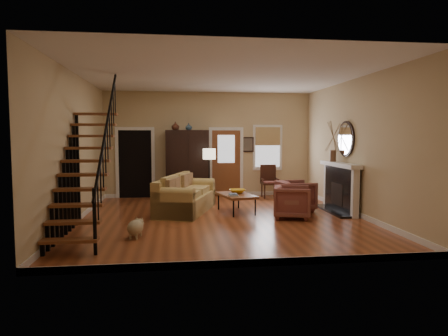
{
  "coord_description": "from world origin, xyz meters",
  "views": [
    {
      "loc": [
        -1.09,
        -9.13,
        1.92
      ],
      "look_at": [
        0.1,
        0.4,
        1.15
      ],
      "focal_mm": 32.0,
      "sensor_mm": 36.0,
      "label": 1
    }
  ],
  "objects": [
    {
      "name": "books",
      "position": [
        0.33,
        0.38,
        0.49
      ],
      "size": [
        0.22,
        0.3,
        0.06
      ],
      "primitive_type": null,
      "color": "beige",
      "rests_on": "coffee_table"
    },
    {
      "name": "floor_lamp",
      "position": [
        -0.12,
        2.04,
        0.79
      ],
      "size": [
        0.42,
        0.42,
        1.57
      ],
      "primitive_type": null,
      "rotation": [
        0.0,
        0.0,
        0.17
      ],
      "color": "black",
      "rests_on": "ground"
    },
    {
      "name": "staircase",
      "position": [
        -2.78,
        -1.3,
        1.6
      ],
      "size": [
        0.94,
        2.8,
        3.2
      ],
      "primitive_type": null,
      "color": "brown",
      "rests_on": "ground"
    },
    {
      "name": "armchair_left",
      "position": [
        1.64,
        -0.17,
        0.38
      ],
      "size": [
        1.03,
        1.01,
        0.77
      ],
      "primitive_type": "imported",
      "rotation": [
        0.0,
        0.0,
        1.3
      ],
      "color": "maroon",
      "rests_on": "ground"
    },
    {
      "name": "vase_a",
      "position": [
        -1.05,
        3.05,
        2.22
      ],
      "size": [
        0.24,
        0.24,
        0.25
      ],
      "primitive_type": "imported",
      "color": "#4C2619",
      "rests_on": "armoire"
    },
    {
      "name": "side_chair",
      "position": [
        1.85,
        2.95,
        0.51
      ],
      "size": [
        0.54,
        0.54,
        1.02
      ],
      "primitive_type": null,
      "color": "#3C1D13",
      "rests_on": "ground"
    },
    {
      "name": "armoire",
      "position": [
        -0.7,
        3.15,
        1.05
      ],
      "size": [
        1.3,
        0.6,
        2.1
      ],
      "primitive_type": null,
      "color": "black",
      "rests_on": "ground"
    },
    {
      "name": "dog",
      "position": [
        -1.83,
        -1.57,
        0.18
      ],
      "size": [
        0.39,
        0.54,
        0.35
      ],
      "primitive_type": null,
      "rotation": [
        0.0,
        0.0,
        -0.24
      ],
      "color": "tan",
      "rests_on": "ground"
    },
    {
      "name": "vase_b",
      "position": [
        -0.65,
        3.05,
        2.21
      ],
      "size": [
        0.2,
        0.2,
        0.21
      ],
      "primitive_type": "imported",
      "color": "#334C60",
      "rests_on": "armoire"
    },
    {
      "name": "fireplace",
      "position": [
        3.13,
        0.5,
        0.74
      ],
      "size": [
        0.33,
        1.95,
        2.3
      ],
      "color": "black",
      "rests_on": "ground"
    },
    {
      "name": "sofa",
      "position": [
        -0.81,
        0.9,
        0.43
      ],
      "size": [
        1.67,
        2.51,
        0.86
      ],
      "primitive_type": null,
      "rotation": [
        0.0,
        0.0,
        -0.32
      ],
      "color": "tan",
      "rests_on": "ground"
    },
    {
      "name": "bowl",
      "position": [
        0.5,
        0.83,
        0.52
      ],
      "size": [
        0.42,
        0.42,
        0.1
      ],
      "primitive_type": "imported",
      "color": "gold",
      "rests_on": "coffee_table"
    },
    {
      "name": "coffee_table",
      "position": [
        0.45,
        0.68,
        0.23
      ],
      "size": [
        0.97,
        1.35,
        0.47
      ],
      "primitive_type": null,
      "rotation": [
        0.0,
        0.0,
        0.23
      ],
      "color": "brown",
      "rests_on": "ground"
    },
    {
      "name": "room",
      "position": [
        -0.41,
        1.76,
        1.51
      ],
      "size": [
        7.0,
        7.33,
        3.3
      ],
      "color": "#974926",
      "rests_on": "ground"
    },
    {
      "name": "armchair_right",
      "position": [
        2.0,
        0.73,
        0.39
      ],
      "size": [
        0.95,
        0.93,
        0.78
      ],
      "primitive_type": "imported",
      "rotation": [
        0.0,
        0.0,
        1.69
      ],
      "color": "maroon",
      "rests_on": "ground"
    }
  ]
}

